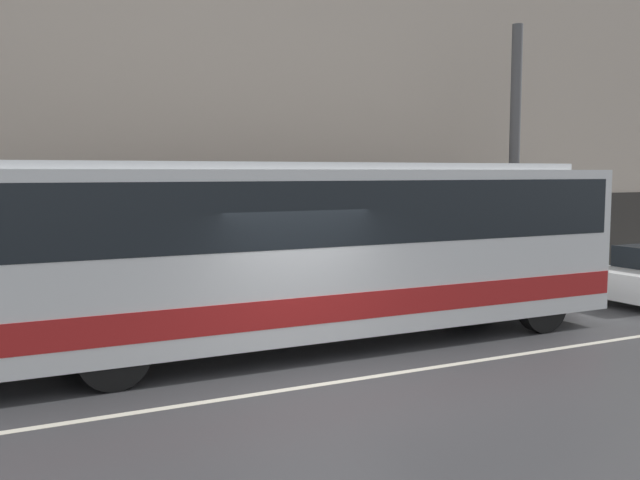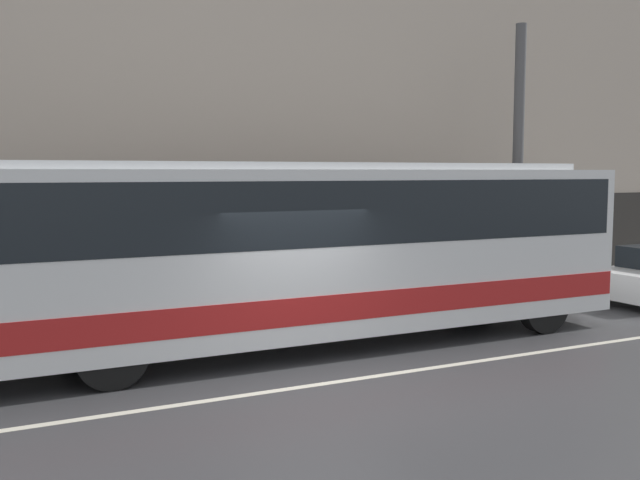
{
  "view_description": "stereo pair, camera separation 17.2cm",
  "coord_description": "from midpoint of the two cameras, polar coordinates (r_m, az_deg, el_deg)",
  "views": [
    {
      "loc": [
        -4.72,
        -9.07,
        3.11
      ],
      "look_at": [
        1.04,
        2.27,
        1.89
      ],
      "focal_mm": 40.0,
      "sensor_mm": 36.0,
      "label": 1
    },
    {
      "loc": [
        -4.56,
        -9.14,
        3.11
      ],
      "look_at": [
        1.04,
        2.27,
        1.89
      ],
      "focal_mm": 40.0,
      "sensor_mm": 36.0,
      "label": 2
    }
  ],
  "objects": [
    {
      "name": "ground_plane",
      "position": [
        10.68,
        0.09,
        -11.43
      ],
      "size": [
        60.0,
        60.0,
        0.0
      ],
      "primitive_type": "plane",
      "color": "#38383A"
    },
    {
      "name": "utility_pole_near",
      "position": [
        18.6,
        15.02,
        6.35
      ],
      "size": [
        0.27,
        0.27,
        6.56
      ],
      "color": "#4C4C4F",
      "rests_on": "sidewalk"
    },
    {
      "name": "lane_stripe",
      "position": [
        10.68,
        0.09,
        -11.41
      ],
      "size": [
        54.0,
        0.14,
        0.01
      ],
      "color": "beige",
      "rests_on": "ground_plane"
    },
    {
      "name": "building_facade",
      "position": [
        16.51,
        -10.65,
        11.08
      ],
      "size": [
        60.0,
        0.35,
        9.84
      ],
      "color": "#B7A899",
      "rests_on": "ground_plane"
    },
    {
      "name": "sidewalk",
      "position": [
        15.39,
        -8.87,
        -5.91
      ],
      "size": [
        60.0,
        2.51,
        0.17
      ],
      "color": "gray",
      "rests_on": "ground_plane"
    },
    {
      "name": "transit_bus",
      "position": [
        12.68,
        -1.21,
        -0.25
      ],
      "size": [
        12.16,
        2.62,
        3.26
      ],
      "color": "white",
      "rests_on": "ground_plane"
    },
    {
      "name": "pedestrian_waiting",
      "position": [
        16.18,
        -2.95,
        -2.43
      ],
      "size": [
        0.36,
        0.36,
        1.55
      ],
      "color": "#333338",
      "rests_on": "sidewalk"
    }
  ]
}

